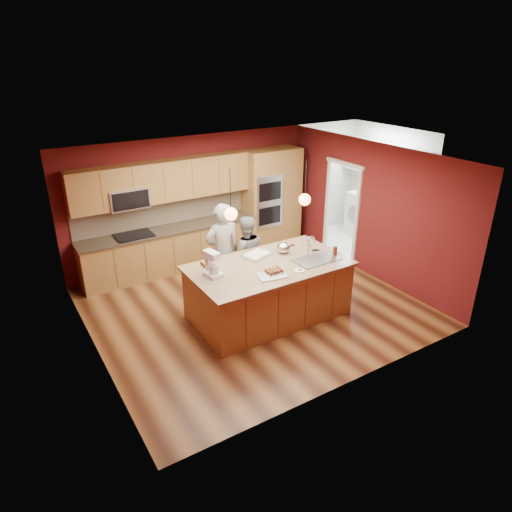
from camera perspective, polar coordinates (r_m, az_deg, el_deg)
floor at (r=8.36m, az=-0.42°, el=-6.28°), size 5.50×5.50×0.00m
ceiling at (r=7.37m, az=-0.49°, el=12.13°), size 5.50×5.50×0.00m
wall_back at (r=9.86m, az=-8.09°, el=6.91°), size 5.50×0.00×5.50m
wall_front at (r=5.98m, az=12.17°, el=-5.32°), size 5.50×0.00×5.50m
wall_left at (r=6.87m, az=-20.45°, el=-2.31°), size 0.00×5.00×5.00m
wall_right at (r=9.40m, az=14.08°, el=5.55°), size 0.00×5.00×5.00m
cabinet_run at (r=9.52m, az=-11.06°, el=3.73°), size 3.74×0.64×2.30m
oven_column at (r=10.51m, az=1.93°, el=7.09°), size 1.30×0.62×2.30m
doorway_trim at (r=10.02m, az=10.61°, el=5.21°), size 0.08×1.11×2.20m
laundry_room at (r=11.17m, az=15.92°, el=11.46°), size 2.60×2.70×2.70m
pendant_left at (r=6.92m, az=-3.16°, el=5.29°), size 0.20×0.20×0.80m
pendant_right at (r=7.65m, az=6.11°, el=7.06°), size 0.20×0.20×0.80m
island at (r=7.85m, az=1.68°, el=-4.23°), size 2.68×1.50×1.37m
person_left at (r=8.29m, az=-4.19°, el=0.49°), size 0.70×0.49×1.84m
person_right at (r=8.56m, az=-1.30°, el=0.19°), size 0.88×0.77×1.51m
stand_mixer at (r=7.20m, az=-5.49°, el=-1.20°), size 0.27×0.34×0.42m
sheet_cake at (r=7.93m, az=0.13°, el=0.15°), size 0.57×0.48×0.05m
cooling_rack at (r=7.24m, az=2.01°, el=-2.42°), size 0.51×0.40×0.02m
mixing_bowl at (r=8.05m, az=3.47°, el=1.03°), size 0.24×0.24×0.20m
plate at (r=7.44m, az=5.49°, el=-1.81°), size 0.18×0.18×0.01m
tumbler at (r=8.08m, az=9.84°, el=0.64°), size 0.08×0.08×0.15m
phone at (r=8.23m, az=7.44°, el=0.74°), size 0.15×0.10×0.01m
cupcakes_left at (r=7.63m, az=-6.30°, el=-0.92°), size 0.15×0.23×0.07m
cupcakes_rack at (r=7.33m, az=2.28°, el=-1.75°), size 0.29×0.22×0.06m
cupcakes_right at (r=8.37m, az=4.16°, el=1.47°), size 0.21×0.14×0.06m
washer at (r=11.25m, az=15.65°, el=4.02°), size 0.69×0.71×1.06m
dryer at (r=11.69m, az=13.35°, el=5.09°), size 0.74×0.76×1.08m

